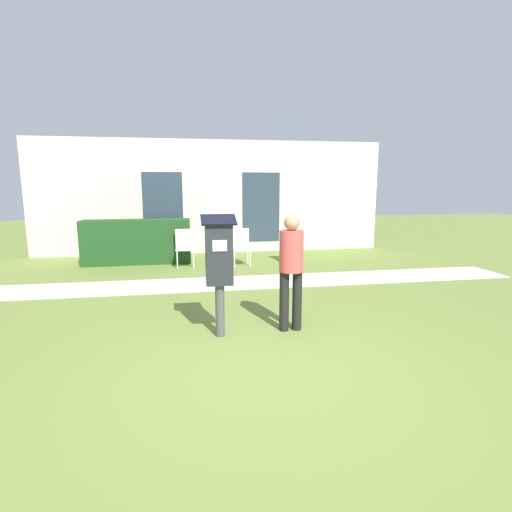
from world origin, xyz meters
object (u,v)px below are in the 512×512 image
object	(u,v)px
parking_meter	(219,260)
outdoor_chair_left	(185,245)
outdoor_chair_middle	(241,244)
outdoor_chair_right	(293,242)
person_standing	(291,263)

from	to	relation	value
parking_meter	outdoor_chair_left	xyz separation A→B (m)	(-0.43, 4.68, -0.49)
outdoor_chair_middle	outdoor_chair_left	bearing A→B (deg)	172.00
parking_meter	outdoor_chair_right	xyz separation A→B (m)	(2.26, 4.70, -0.49)
parking_meter	person_standing	distance (m)	0.97
parking_meter	outdoor_chair_right	distance (m)	5.24
parking_meter	outdoor_chair_middle	distance (m)	4.71
person_standing	outdoor_chair_left	size ratio (longest dim) A/B	1.76
parking_meter	outdoor_chair_left	size ratio (longest dim) A/B	1.77
person_standing	outdoor_chair_middle	xyz separation A→B (m)	(-0.05, 4.54, -0.40)
parking_meter	person_standing	size ratio (longest dim) A/B	1.01
person_standing	outdoor_chair_middle	bearing A→B (deg)	63.30
outdoor_chair_right	parking_meter	bearing A→B (deg)	-92.13
outdoor_chair_middle	outdoor_chair_right	bearing A→B (deg)	0.35
parking_meter	outdoor_chair_middle	xyz separation A→B (m)	(0.91, 4.59, -0.49)
parking_meter	outdoor_chair_middle	size ratio (longest dim) A/B	1.77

